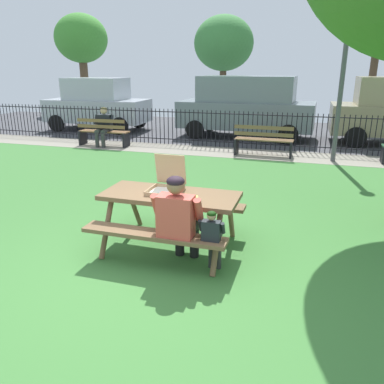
% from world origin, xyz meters
% --- Properties ---
extents(ground, '(28.00, 11.79, 0.02)m').
position_xyz_m(ground, '(0.00, 1.89, -0.01)').
color(ground, '#3E7736').
extents(cobblestone_walkway, '(28.00, 1.40, 0.01)m').
position_xyz_m(cobblestone_walkway, '(0.00, 7.09, -0.00)').
color(cobblestone_walkway, gray).
extents(street_asphalt, '(28.00, 6.68, 0.01)m').
position_xyz_m(street_asphalt, '(0.00, 11.13, -0.01)').
color(street_asphalt, '#424247').
extents(picnic_table_foreground, '(1.81, 1.49, 0.79)m').
position_xyz_m(picnic_table_foreground, '(-0.01, 0.81, 0.60)').
color(picnic_table_foreground, brown).
rests_on(picnic_table_foreground, ground).
extents(pizza_box_open, '(0.43, 0.48, 0.48)m').
position_xyz_m(pizza_box_open, '(-0.09, 0.91, 0.88)').
color(pizza_box_open, tan).
rests_on(pizza_box_open, picnic_table_foreground).
extents(pizza_slice_on_table, '(0.24, 0.26, 0.02)m').
position_xyz_m(pizza_slice_on_table, '(0.30, 0.69, 0.78)').
color(pizza_slice_on_table, yellow).
rests_on(pizza_slice_on_table, picnic_table_foreground).
extents(adult_at_table, '(0.61, 0.59, 1.19)m').
position_xyz_m(adult_at_table, '(0.27, 0.31, 0.66)').
color(adult_at_table, black).
rests_on(adult_at_table, ground).
extents(child_at_table, '(0.31, 0.30, 0.82)m').
position_xyz_m(child_at_table, '(0.70, 0.27, 0.50)').
color(child_at_table, '#2E2E2E').
rests_on(child_at_table, ground).
extents(iron_fence_streetside, '(20.82, 0.03, 1.12)m').
position_xyz_m(iron_fence_streetside, '(-0.00, 7.79, 0.57)').
color(iron_fence_streetside, black).
rests_on(iron_fence_streetside, ground).
extents(park_bench_left, '(1.60, 0.47, 0.85)m').
position_xyz_m(park_bench_left, '(-4.46, 6.95, 0.42)').
color(park_bench_left, brown).
rests_on(park_bench_left, ground).
extents(park_bench_center, '(1.61, 0.51, 0.85)m').
position_xyz_m(park_bench_center, '(0.51, 6.95, 0.42)').
color(park_bench_center, brown).
rests_on(park_bench_center, ground).
extents(person_on_park_bench, '(0.62, 0.61, 1.19)m').
position_xyz_m(person_on_park_bench, '(-4.44, 6.97, 0.66)').
color(person_on_park_bench, '#373737').
rests_on(person_on_park_bench, ground).
extents(lamp_post_walkway, '(0.28, 0.28, 4.07)m').
position_xyz_m(lamp_post_walkway, '(2.36, 6.82, 2.48)').
color(lamp_post_walkway, '#4C4C51').
rests_on(lamp_post_walkway, ground).
extents(parked_car_far_left, '(3.94, 1.90, 1.98)m').
position_xyz_m(parked_car_far_left, '(-6.26, 9.78, 1.01)').
color(parked_car_far_left, '#B1B8C2').
rests_on(parked_car_far_left, ground).
extents(parked_car_left, '(4.66, 2.09, 2.08)m').
position_xyz_m(parked_car_left, '(-0.45, 9.78, 1.10)').
color(parked_car_left, slate).
rests_on(parked_car_left, ground).
extents(far_tree_left, '(2.79, 2.79, 5.10)m').
position_xyz_m(far_tree_left, '(-10.39, 15.66, 3.78)').
color(far_tree_left, brown).
rests_on(far_tree_left, ground).
extents(far_tree_midleft, '(2.86, 2.86, 4.76)m').
position_xyz_m(far_tree_midleft, '(-2.59, 15.66, 3.44)').
color(far_tree_midleft, brown).
rests_on(far_tree_midleft, ground).
extents(far_tree_center, '(3.87, 3.87, 6.56)m').
position_xyz_m(far_tree_center, '(4.21, 15.66, 4.80)').
color(far_tree_center, brown).
rests_on(far_tree_center, ground).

